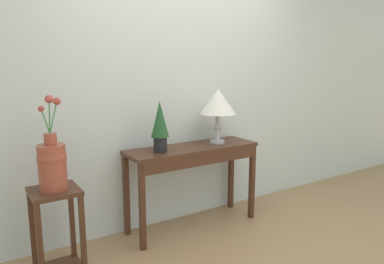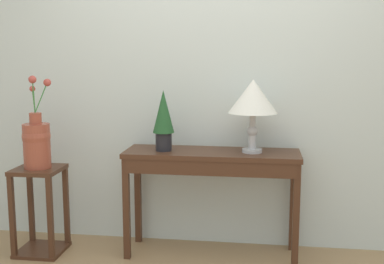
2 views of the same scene
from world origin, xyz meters
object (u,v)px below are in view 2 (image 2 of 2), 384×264
at_px(pedestal_stand_left, 40,210).
at_px(flower_vase_tall, 37,140).
at_px(potted_plant_on_console, 163,118).
at_px(console_table, 211,167).
at_px(table_lamp, 253,98).

height_order(pedestal_stand_left, flower_vase_tall, flower_vase_tall).
distance_m(potted_plant_on_console, flower_vase_tall, 0.93).
height_order(potted_plant_on_console, flower_vase_tall, flower_vase_tall).
xyz_separation_m(console_table, table_lamp, (0.28, 0.02, 0.50)).
xyz_separation_m(table_lamp, potted_plant_on_console, (-0.63, -0.03, -0.14)).
relative_size(table_lamp, flower_vase_tall, 0.77).
bearing_deg(table_lamp, potted_plant_on_console, -177.55).
distance_m(table_lamp, flower_vase_tall, 1.58).
relative_size(potted_plant_on_console, pedestal_stand_left, 0.67).
bearing_deg(table_lamp, pedestal_stand_left, -174.79).
bearing_deg(flower_vase_tall, pedestal_stand_left, -134.40).
xyz_separation_m(table_lamp, pedestal_stand_left, (-1.54, -0.14, -0.83)).
distance_m(table_lamp, potted_plant_on_console, 0.65).
bearing_deg(flower_vase_tall, potted_plant_on_console, 7.08).
relative_size(potted_plant_on_console, flower_vase_tall, 0.65).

